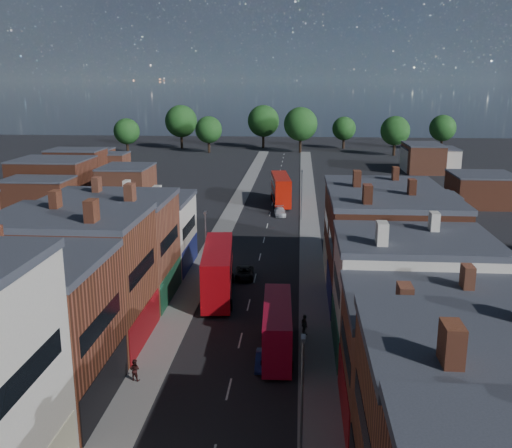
% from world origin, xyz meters
% --- Properties ---
extents(pavement_west, '(3.00, 200.00, 0.12)m').
position_xyz_m(pavement_west, '(-6.50, 50.00, 0.06)').
color(pavement_west, gray).
rests_on(pavement_west, ground).
extents(pavement_east, '(3.00, 200.00, 0.12)m').
position_xyz_m(pavement_east, '(6.50, 50.00, 0.06)').
color(pavement_east, gray).
rests_on(pavement_east, ground).
extents(terrace_east, '(12.00, 80.00, 12.98)m').
position_xyz_m(terrace_east, '(14.00, 0.00, 6.49)').
color(terrace_east, brown).
rests_on(terrace_east, ground).
extents(lamp_post_1, '(0.25, 0.70, 8.12)m').
position_xyz_m(lamp_post_1, '(5.20, 0.00, 4.70)').
color(lamp_post_1, slate).
rests_on(lamp_post_1, ground).
extents(lamp_post_2, '(0.25, 0.70, 8.12)m').
position_xyz_m(lamp_post_2, '(-5.20, 30.00, 4.70)').
color(lamp_post_2, slate).
rests_on(lamp_post_2, ground).
extents(lamp_post_3, '(0.25, 0.70, 8.12)m').
position_xyz_m(lamp_post_3, '(5.20, 60.00, 4.70)').
color(lamp_post_3, slate).
rests_on(lamp_post_3, ground).
extents(bus_0, '(3.95, 12.37, 5.25)m').
position_xyz_m(bus_0, '(-3.37, 26.24, 2.83)').
color(bus_0, '#B50A12').
rests_on(bus_0, ground).
extents(bus_1, '(2.76, 9.89, 4.24)m').
position_xyz_m(bus_1, '(3.25, 13.93, 2.29)').
color(bus_1, '#A10921').
rests_on(bus_1, ground).
extents(bus_2, '(4.12, 12.39, 5.25)m').
position_xyz_m(bus_2, '(1.50, 71.97, 2.83)').
color(bus_2, '#B71508').
rests_on(bus_2, ground).
extents(car_1, '(1.22, 3.38, 1.11)m').
position_xyz_m(car_1, '(2.26, 11.58, 0.55)').
color(car_1, navy).
rests_on(car_1, ground).
extents(car_2, '(2.29, 4.51, 1.22)m').
position_xyz_m(car_2, '(-1.20, 31.93, 0.61)').
color(car_2, black).
rests_on(car_2, ground).
extents(car_3, '(2.27, 4.62, 1.29)m').
position_xyz_m(car_3, '(1.69, 63.18, 0.65)').
color(car_3, silver).
rests_on(car_3, ground).
extents(ped_1, '(0.89, 0.63, 1.66)m').
position_xyz_m(ped_1, '(-7.08, 8.58, 0.95)').
color(ped_1, '#381716').
rests_on(ped_1, pavement_west).
extents(ped_3, '(0.89, 1.20, 1.86)m').
position_xyz_m(ped_3, '(5.50, 17.34, 1.05)').
color(ped_3, '#57544A').
rests_on(ped_3, pavement_east).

